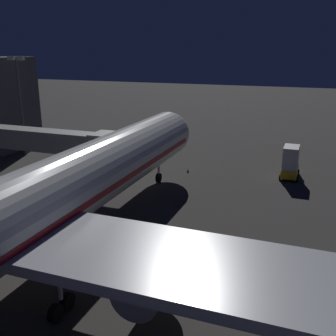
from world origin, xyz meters
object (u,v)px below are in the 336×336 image
object	(u,v)px
jet_bridge	(49,141)
ops_van	(291,162)
traffic_cone_nose_port	(188,170)
apron_floodlight_mast	(20,98)
traffic_cone_nose_starboard	(159,167)

from	to	relation	value
jet_bridge	ops_van	xyz separation A→B (m)	(-27.84, -13.81, -3.60)
traffic_cone_nose_port	ops_van	bearing A→B (deg)	-169.46
apron_floodlight_mast	jet_bridge	bearing A→B (deg)	140.13
ops_van	traffic_cone_nose_starboard	distance (m)	18.14
apron_floodlight_mast	traffic_cone_nose_port	world-z (taller)	apron_floodlight_mast
jet_bridge	traffic_cone_nose_port	world-z (taller)	jet_bridge
jet_bridge	traffic_cone_nose_starboard	xyz separation A→B (m)	(-9.97, -11.31, -5.47)
traffic_cone_nose_port	traffic_cone_nose_starboard	distance (m)	4.40
jet_bridge	traffic_cone_nose_starboard	size ratio (longest dim) A/B	41.36
jet_bridge	ops_van	bearing A→B (deg)	-153.61
jet_bridge	traffic_cone_nose_port	size ratio (longest dim) A/B	41.36
jet_bridge	apron_floodlight_mast	bearing A→B (deg)	-39.87
apron_floodlight_mast	traffic_cone_nose_starboard	size ratio (longest dim) A/B	28.12
apron_floodlight_mast	traffic_cone_nose_starboard	bearing A→B (deg)	-179.58
ops_van	traffic_cone_nose_port	bearing A→B (deg)	10.54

